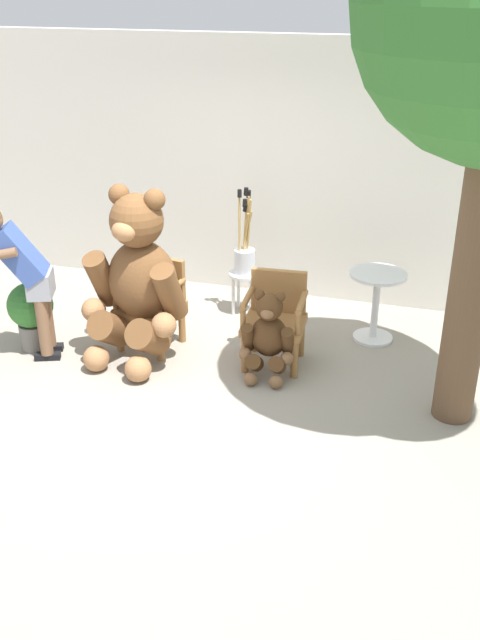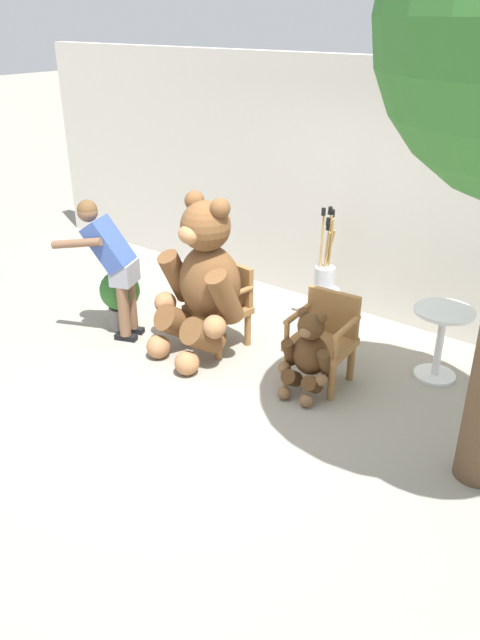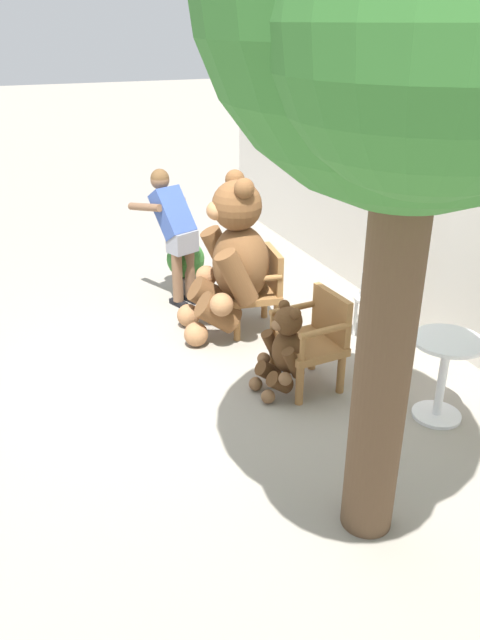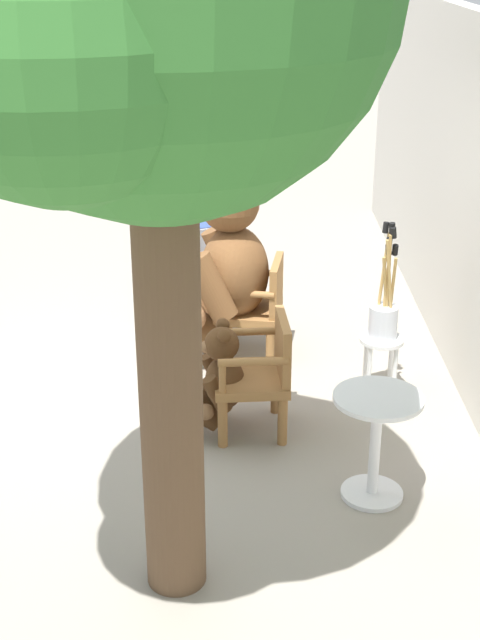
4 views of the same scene
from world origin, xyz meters
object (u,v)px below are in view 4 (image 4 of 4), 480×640
at_px(white_stool, 381,350).
at_px(brush_bucket, 384,312).
at_px(wooden_chair_left, 256,305).
at_px(person_visitor, 193,219).
at_px(wooden_chair_right, 259,371).
at_px(potted_plant, 210,268).
at_px(teddy_bear_small, 219,379).
at_px(round_side_table, 376,435).
at_px(teddy_bear_large, 224,265).

bearing_deg(white_stool, brush_bucket, 98.68).
height_order(wooden_chair_left, person_visitor, person_visitor).
height_order(wooden_chair_right, white_stool, wooden_chair_right).
bearing_deg(wooden_chair_right, wooden_chair_left, -179.98).
distance_m(wooden_chair_left, potted_plant, 1.18).
bearing_deg(teddy_bear_small, round_side_table, 49.93).
height_order(teddy_bear_small, person_visitor, person_visitor).
distance_m(white_stool, potted_plant, 2.23).
bearing_deg(round_side_table, person_visitor, -157.49).
bearing_deg(teddy_bear_large, wooden_chair_right, 12.15).
relative_size(brush_bucket, round_side_table, 1.29).
relative_size(brush_bucket, potted_plant, 1.36).
distance_m(teddy_bear_large, person_visitor, 1.04).
height_order(wooden_chair_right, brush_bucket, brush_bucket).
bearing_deg(wooden_chair_right, white_stool, 121.02).
distance_m(wooden_chair_right, teddy_bear_small, 0.29).
distance_m(wooden_chair_left, round_side_table, 2.20).
bearing_deg(round_side_table, wooden_chair_left, -161.03).
xyz_separation_m(person_visitor, white_stool, (1.67, 1.53, -0.54)).
bearing_deg(teddy_bear_small, wooden_chair_left, 167.00).
height_order(wooden_chair_left, wooden_chair_right, same).
xyz_separation_m(wooden_chair_left, teddy_bear_small, (1.24, -0.29, -0.06)).
xyz_separation_m(wooden_chair_right, white_stool, (-0.58, 0.96, -0.11)).
bearing_deg(round_side_table, potted_plant, -160.24).
bearing_deg(person_visitor, teddy_bear_large, 16.74).
height_order(wooden_chair_right, round_side_table, wooden_chair_right).
distance_m(white_stool, round_side_table, 1.45).
height_order(white_stool, round_side_table, round_side_table).
xyz_separation_m(person_visitor, potted_plant, (-0.08, 0.14, -0.50)).
relative_size(teddy_bear_large, round_side_table, 2.30).
bearing_deg(white_stool, potted_plant, -141.65).
xyz_separation_m(wooden_chair_left, round_side_table, (2.08, 0.71, -0.01)).
bearing_deg(brush_bucket, teddy_bear_small, -64.90).
bearing_deg(round_side_table, wooden_chair_right, -139.94).
xyz_separation_m(white_stool, brush_bucket, (-0.00, 0.00, 0.32)).
bearing_deg(brush_bucket, wooden_chair_right, -59.04).
bearing_deg(wooden_chair_left, round_side_table, 18.97).
distance_m(teddy_bear_small, round_side_table, 1.31).
xyz_separation_m(wooden_chair_right, potted_plant, (-2.33, -0.43, -0.07)).
xyz_separation_m(teddy_bear_large, person_visitor, (-1.00, -0.30, 0.09)).
bearing_deg(brush_bucket, teddy_bear_large, -118.74).
bearing_deg(person_visitor, white_stool, 42.42).
xyz_separation_m(teddy_bear_large, round_side_table, (2.10, 0.98, -0.36)).
bearing_deg(potted_plant, white_stool, 38.35).
bearing_deg(wooden_chair_left, person_visitor, -150.82).
relative_size(wooden_chair_right, teddy_bear_large, 0.52).
xyz_separation_m(wooden_chair_left, person_visitor, (-1.02, -0.57, 0.43)).
bearing_deg(teddy_bear_small, wooden_chair_right, 91.55).
height_order(teddy_bear_small, brush_bucket, brush_bucket).
distance_m(teddy_bear_small, person_visitor, 2.33).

